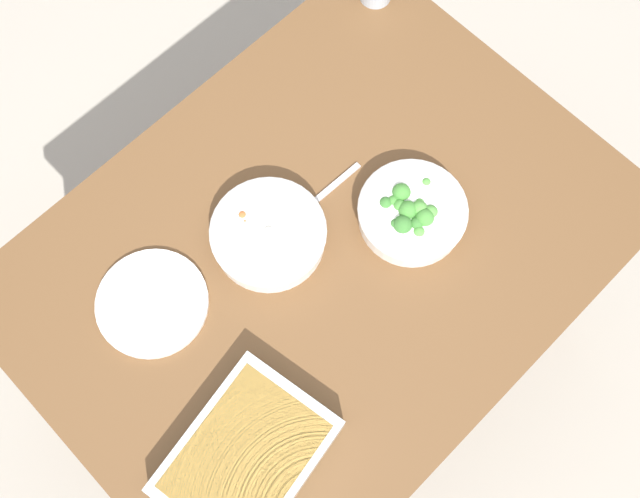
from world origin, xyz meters
TOP-DOWN VIEW (x-y plane):
  - ground_plane at (0.00, 0.00)m, footprint 6.00×6.00m
  - dining_table at (0.00, 0.00)m, footprint 1.20×0.90m
  - stew_bowl at (-0.06, 0.09)m, footprint 0.23×0.23m
  - broccoli_bowl at (0.18, -0.08)m, footprint 0.22×0.22m
  - baking_dish at (-0.38, -0.20)m, footprint 0.33×0.27m
  - side_plate at (-0.31, 0.15)m, footprint 0.22×0.22m
  - spoon_by_stew at (0.07, 0.08)m, footprint 0.18×0.03m

SIDE VIEW (x-z plane):
  - ground_plane at x=0.00m, z-range 0.00..0.00m
  - dining_table at x=0.00m, z-range 0.28..1.02m
  - spoon_by_stew at x=0.07m, z-range 0.74..0.75m
  - side_plate at x=-0.31m, z-range 0.74..0.75m
  - broccoli_bowl at x=0.18m, z-range 0.74..0.80m
  - stew_bowl at x=-0.06m, z-range 0.74..0.80m
  - baking_dish at x=-0.38m, z-range 0.74..0.80m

